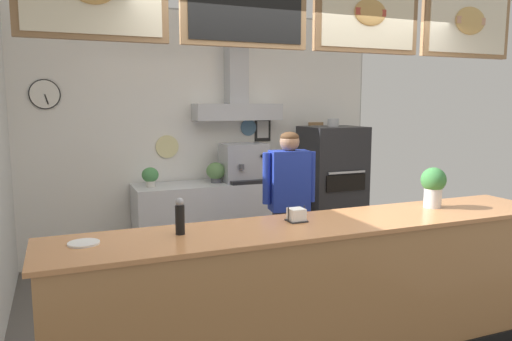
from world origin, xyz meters
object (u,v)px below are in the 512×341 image
espresso_machine (244,163)px  pepper_grinder (180,217)px  potted_rosemary (216,172)px  condiment_plate (84,243)px  potted_basil (277,168)px  basil_vase (433,186)px  pizza_oven (332,189)px  napkin_holder (296,215)px  shop_worker (289,206)px  potted_oregano (150,176)px

espresso_machine → pepper_grinder: (-1.35, -2.41, -0.01)m
potted_rosemary → condiment_plate: size_ratio=1.29×
espresso_machine → potted_basil: (0.44, -0.00, -0.08)m
potted_basil → basil_vase: (0.27, -2.38, 0.13)m
potted_basil → pepper_grinder: 3.00m
potted_rosemary → condiment_plate: potted_rosemary is taller
pizza_oven → napkin_holder: size_ratio=12.44×
potted_basil → condiment_plate: 3.38m
pizza_oven → potted_basil: bearing=168.3°
potted_basil → condiment_plate: bearing=-134.6°
potted_rosemary → shop_worker: bearing=-73.7°
shop_worker → napkin_holder: (-0.52, -1.18, 0.21)m
potted_oregano → pizza_oven: bearing=-4.1°
espresso_machine → napkin_holder: 2.44m
espresso_machine → napkin_holder: bearing=-102.1°
shop_worker → condiment_plate: shop_worker is taller
pepper_grinder → basil_vase: (2.06, 0.03, 0.06)m
pizza_oven → shop_worker: size_ratio=1.05×
espresso_machine → condiment_plate: bearing=-128.7°
shop_worker → potted_oregano: bearing=-39.1°
espresso_machine → potted_oregano: size_ratio=2.39×
shop_worker → condiment_plate: bearing=40.1°
shop_worker → potted_basil: shop_worker is taller
espresso_machine → basil_vase: size_ratio=1.62×
potted_rosemary → potted_oregano: bearing=180.0°
potted_oregano → napkin_holder: potted_oregano is taller
pizza_oven → potted_rosemary: (-1.48, 0.16, 0.27)m
basil_vase → pizza_oven: bearing=79.2°
potted_rosemary → pepper_grinder: bearing=-112.5°
shop_worker → basil_vase: (0.70, -1.18, 0.34)m
pizza_oven → pepper_grinder: 3.38m
condiment_plate → espresso_machine: bearing=51.3°
shop_worker → potted_basil: size_ratio=6.43×
pizza_oven → basil_vase: pizza_oven is taller
pizza_oven → espresso_machine: (-1.14, 0.15, 0.37)m
shop_worker → potted_rosemary: 1.29m
condiment_plate → potted_rosemary: bearing=56.8°
napkin_holder → basil_vase: bearing=0.1°
condiment_plate → napkin_holder: bearing=0.8°
potted_oregano → condiment_plate: bearing=-108.7°
napkin_holder → shop_worker: bearing=66.1°
pizza_oven → condiment_plate: pizza_oven is taller
pizza_oven → condiment_plate: size_ratio=9.02×
shop_worker → espresso_machine: shop_worker is taller
condiment_plate → pepper_grinder: bearing=-0.4°
shop_worker → potted_rosemary: size_ratio=6.66×
pizza_oven → espresso_machine: bearing=172.6°
pizza_oven → condiment_plate: 3.82m
pizza_oven → potted_basil: 0.76m
shop_worker → espresso_machine: size_ratio=3.04×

